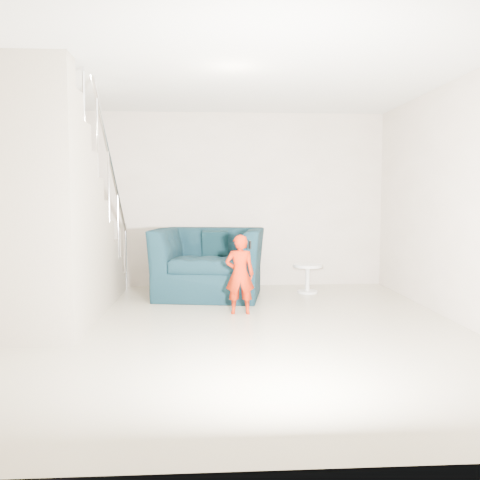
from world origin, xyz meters
name	(u,v)px	position (x,y,z in m)	size (l,w,h in m)	color
floor	(233,330)	(0.00, 0.00, 0.00)	(5.50, 5.50, 0.00)	tan
ceiling	(232,66)	(0.00, 0.00, 2.70)	(5.50, 5.50, 0.00)	silver
back_wall	(224,200)	(0.00, 2.75, 1.35)	(5.00, 5.00, 0.00)	#B7A795
front_wall	(259,205)	(0.00, -2.75, 1.35)	(5.00, 5.00, 0.00)	#B7A795
right_wall	(469,201)	(2.50, 0.00, 1.35)	(5.50, 5.50, 0.00)	#B7A795
armchair	(209,262)	(-0.24, 1.90, 0.48)	(1.47, 1.28, 0.96)	black
toddler	(240,274)	(0.12, 0.77, 0.48)	(0.35, 0.23, 0.95)	#972B04
side_table	(308,274)	(1.19, 2.04, 0.28)	(0.42, 0.42, 0.42)	silver
staircase	(51,237)	(-2.00, 0.55, 0.95)	(1.02, 3.03, 3.62)	#ADA089
cushion	(215,243)	(-0.15, 2.20, 0.72)	(0.38, 0.11, 0.36)	black
throw	(164,253)	(-0.88, 1.96, 0.60)	(0.05, 0.49, 0.54)	black
phone	(250,245)	(0.24, 0.76, 0.83)	(0.02, 0.05, 0.10)	black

